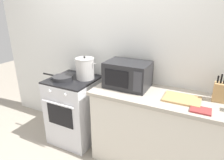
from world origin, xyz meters
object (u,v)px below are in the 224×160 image
Objects in this scene: stock_pot at (85,68)px; oven_mitt at (201,110)px; frying_pan at (62,78)px; stove at (75,110)px; knife_block at (220,92)px; microwave at (128,75)px; cutting_board at (182,99)px.

stock_pot is 1.80× the size of oven_mitt.
stock_pot is at bearing 35.44° from frying_pan.
stove is 3.26× the size of knife_block.
microwave is at bearing -0.67° from stock_pot.
oven_mitt is (-0.15, -0.30, -0.09)m from knife_block.
microwave is (0.60, -0.01, 0.01)m from stock_pot.
knife_block is (1.57, 0.05, -0.04)m from stock_pot.
oven_mitt is (1.66, -0.07, -0.02)m from frying_pan.
cutting_board is (1.23, -0.09, -0.13)m from stock_pot.
cutting_board is at bearing -7.04° from microwave.
cutting_board is (1.48, 0.09, -0.02)m from frying_pan.
stock_pot is at bearing 176.05° from cutting_board.
frying_pan is 1.27× the size of cutting_board.
cutting_board reaches higher than stove.
oven_mitt is (1.42, -0.25, -0.13)m from stock_pot.
microwave is (0.84, 0.17, 0.12)m from frying_pan.
microwave is at bearing 172.96° from cutting_board.
stove is 0.97m from microwave.
stove is 2.01× the size of frying_pan.
frying_pan is at bearing -176.58° from cutting_board.
stock_pot is at bearing 179.33° from microwave.
stock_pot reaches higher than microwave.
frying_pan is 1.48m from cutting_board.
knife_block is 1.57× the size of oven_mitt.
cutting_board is 2.00× the size of oven_mitt.
frying_pan is at bearing -138.44° from stove.
knife_block is (0.96, 0.06, -0.05)m from microwave.
stove is at bearing -179.95° from cutting_board.
frying_pan is (-0.10, -0.09, 0.48)m from stove.
oven_mitt reaches higher than stove.
stove is 5.11× the size of oven_mitt.
frying_pan is at bearing 177.53° from oven_mitt.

